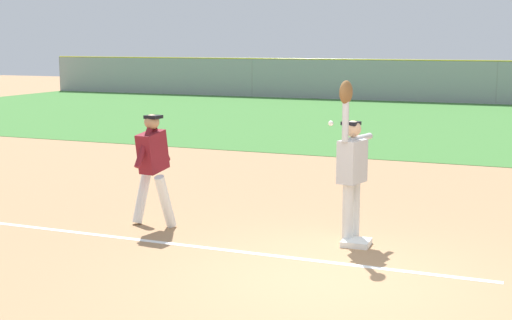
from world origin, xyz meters
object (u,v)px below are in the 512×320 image
Objects in this scene: runner at (153,162)px; parked_car_green at (388,82)px; fielder at (351,164)px; baseball at (331,123)px; first_base at (356,243)px.

parked_car_green is at bearing 102.00° from runner.
runner is (-3.02, -0.26, -0.12)m from fielder.
runner is 23.24× the size of baseball.
baseball is 29.35m from parked_car_green.
runner is at bearing 17.95° from fielder.
baseball reaches higher than first_base.
runner is 0.38× the size of parked_car_green.
fielder is 3.03m from runner.
first_base is 3.29m from runner.
parked_car_green is (-5.64, 28.88, -0.45)m from fielder.
first_base is 0.08× the size of parked_car_green.
first_base is at bearing 8.92° from runner.
fielder is 29.43m from parked_car_green.
fielder is at bearing -5.83° from baseball.
baseball is at bearing -84.09° from parked_car_green.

